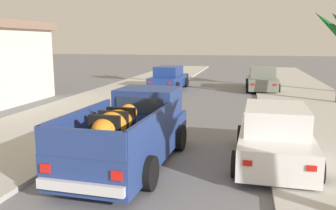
{
  "coord_description": "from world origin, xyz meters",
  "views": [
    {
      "loc": [
        2.02,
        -1.98,
        3.17
      ],
      "look_at": [
        -0.35,
        8.64,
        1.2
      ],
      "focal_mm": 37.72,
      "sensor_mm": 36.0,
      "label": 1
    }
  ],
  "objects_px": {
    "car_right_mid": "(262,80)",
    "car_left_near": "(275,136)",
    "pickup_truck": "(131,133)",
    "car_left_mid": "(169,78)"
  },
  "relations": [
    {
      "from": "car_right_mid",
      "to": "car_left_near",
      "type": "bearing_deg",
      "value": -90.85
    },
    {
      "from": "car_left_near",
      "to": "car_right_mid",
      "type": "distance_m",
      "value": 14.28
    },
    {
      "from": "pickup_truck",
      "to": "car_left_near",
      "type": "height_order",
      "value": "pickup_truck"
    },
    {
      "from": "car_left_mid",
      "to": "car_left_near",
      "type": "bearing_deg",
      "value": -66.75
    },
    {
      "from": "car_left_mid",
      "to": "car_right_mid",
      "type": "distance_m",
      "value": 6.11
    },
    {
      "from": "pickup_truck",
      "to": "car_left_near",
      "type": "bearing_deg",
      "value": 12.4
    },
    {
      "from": "car_left_mid",
      "to": "car_right_mid",
      "type": "height_order",
      "value": "same"
    },
    {
      "from": "car_left_near",
      "to": "car_right_mid",
      "type": "relative_size",
      "value": 1.0
    },
    {
      "from": "pickup_truck",
      "to": "car_right_mid",
      "type": "relative_size",
      "value": 1.23
    },
    {
      "from": "car_left_mid",
      "to": "car_right_mid",
      "type": "relative_size",
      "value": 1.01
    }
  ]
}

